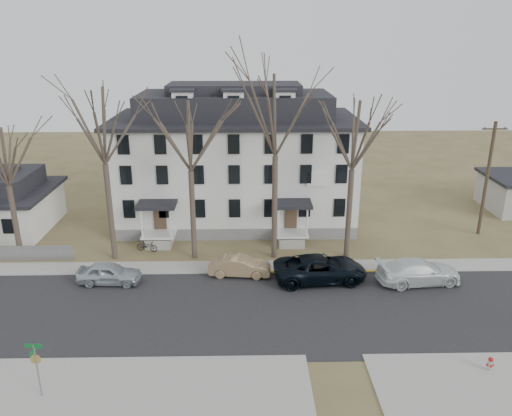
{
  "coord_description": "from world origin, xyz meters",
  "views": [
    {
      "loc": [
        -1.06,
        -24.55,
        16.16
      ],
      "look_at": [
        -0.38,
        9.0,
        4.22
      ],
      "focal_mm": 35.0,
      "sensor_mm": 36.0,
      "label": 1
    }
  ],
  "objects_px": {
    "car_navy": "(320,269)",
    "car_silver": "(109,274)",
    "tree_mid_right": "(354,131)",
    "bicycle_left": "(147,246)",
    "boarding_house": "(235,161)",
    "tree_center": "(276,110)",
    "tree_bungalow": "(3,153)",
    "car_white": "(418,272)",
    "small_house": "(1,204)",
    "tree_mid_left": "(189,131)",
    "street_sign": "(36,363)",
    "car_tan": "(240,266)",
    "tree_far_left": "(101,121)",
    "fire_hydrant": "(490,365)",
    "utility_pole_far": "(487,178)"
  },
  "relations": [
    {
      "from": "car_silver",
      "to": "car_white",
      "type": "relative_size",
      "value": 0.75
    },
    {
      "from": "tree_center",
      "to": "tree_bungalow",
      "type": "distance_m",
      "value": 19.23
    },
    {
      "from": "car_navy",
      "to": "street_sign",
      "type": "bearing_deg",
      "value": 122.34
    },
    {
      "from": "tree_mid_right",
      "to": "bicycle_left",
      "type": "bearing_deg",
      "value": 175.81
    },
    {
      "from": "tree_center",
      "to": "street_sign",
      "type": "xyz_separation_m",
      "value": [
        -11.69,
        -15.14,
        -9.19
      ]
    },
    {
      "from": "tree_center",
      "to": "tree_bungalow",
      "type": "xyz_separation_m",
      "value": [
        -19.0,
        0.0,
        -2.97
      ]
    },
    {
      "from": "small_house",
      "to": "tree_mid_left",
      "type": "height_order",
      "value": "tree_mid_left"
    },
    {
      "from": "small_house",
      "to": "tree_bungalow",
      "type": "relative_size",
      "value": 0.81
    },
    {
      "from": "boarding_house",
      "to": "tree_center",
      "type": "bearing_deg",
      "value": -69.8
    },
    {
      "from": "tree_mid_right",
      "to": "boarding_house",
      "type": "bearing_deg",
      "value": 136.19
    },
    {
      "from": "tree_mid_right",
      "to": "car_navy",
      "type": "distance_m",
      "value": 9.9
    },
    {
      "from": "car_tan",
      "to": "street_sign",
      "type": "xyz_separation_m",
      "value": [
        -9.12,
        -12.11,
        1.18
      ]
    },
    {
      "from": "tree_far_left",
      "to": "tree_bungalow",
      "type": "height_order",
      "value": "tree_far_left"
    },
    {
      "from": "car_tan",
      "to": "fire_hydrant",
      "type": "distance_m",
      "value": 16.58
    },
    {
      "from": "utility_pole_far",
      "to": "car_navy",
      "type": "relative_size",
      "value": 1.51
    },
    {
      "from": "fire_hydrant",
      "to": "tree_center",
      "type": "bearing_deg",
      "value": 126.2
    },
    {
      "from": "tree_far_left",
      "to": "tree_mid_left",
      "type": "height_order",
      "value": "tree_far_left"
    },
    {
      "from": "small_house",
      "to": "fire_hydrant",
      "type": "xyz_separation_m",
      "value": [
        33.07,
        -19.95,
        -1.82
      ]
    },
    {
      "from": "small_house",
      "to": "car_white",
      "type": "distance_m",
      "value": 34.23
    },
    {
      "from": "car_silver",
      "to": "tree_mid_left",
      "type": "bearing_deg",
      "value": -50.53
    },
    {
      "from": "car_silver",
      "to": "car_tan",
      "type": "relative_size",
      "value": 0.99
    },
    {
      "from": "tree_center",
      "to": "tree_mid_right",
      "type": "height_order",
      "value": "tree_center"
    },
    {
      "from": "small_house",
      "to": "car_navy",
      "type": "bearing_deg",
      "value": -21.28
    },
    {
      "from": "tree_far_left",
      "to": "bicycle_left",
      "type": "height_order",
      "value": "tree_far_left"
    },
    {
      "from": "utility_pole_far",
      "to": "car_white",
      "type": "height_order",
      "value": "utility_pole_far"
    },
    {
      "from": "car_navy",
      "to": "fire_hydrant",
      "type": "relative_size",
      "value": 7.39
    },
    {
      "from": "boarding_house",
      "to": "bicycle_left",
      "type": "relative_size",
      "value": 12.3
    },
    {
      "from": "tree_far_left",
      "to": "tree_bungalow",
      "type": "xyz_separation_m",
      "value": [
        -7.0,
        0.0,
        -2.22
      ]
    },
    {
      "from": "tree_mid_left",
      "to": "fire_hydrant",
      "type": "distance_m",
      "value": 23.06
    },
    {
      "from": "car_navy",
      "to": "car_silver",
      "type": "bearing_deg",
      "value": 85.2
    },
    {
      "from": "small_house",
      "to": "tree_mid_left",
      "type": "bearing_deg",
      "value": -20.03
    },
    {
      "from": "tree_center",
      "to": "utility_pole_far",
      "type": "xyz_separation_m",
      "value": [
        17.5,
        4.2,
        -6.18
      ]
    },
    {
      "from": "boarding_house",
      "to": "car_tan",
      "type": "xyz_separation_m",
      "value": [
        0.43,
        -11.18,
        -4.67
      ]
    },
    {
      "from": "small_house",
      "to": "boarding_house",
      "type": "bearing_deg",
      "value": 5.59
    },
    {
      "from": "tree_bungalow",
      "to": "fire_hydrant",
      "type": "relative_size",
      "value": 12.69
    },
    {
      "from": "tree_center",
      "to": "tree_bungalow",
      "type": "relative_size",
      "value": 1.36
    },
    {
      "from": "tree_bungalow",
      "to": "car_white",
      "type": "xyz_separation_m",
      "value": [
        28.53,
        -4.36,
        -7.3
      ]
    },
    {
      "from": "car_tan",
      "to": "tree_bungalow",
      "type": "bearing_deg",
      "value": 84.44
    },
    {
      "from": "tree_mid_left",
      "to": "car_tan",
      "type": "height_order",
      "value": "tree_mid_left"
    },
    {
      "from": "tree_mid_right",
      "to": "tree_mid_left",
      "type": "bearing_deg",
      "value": 180.0
    },
    {
      "from": "tree_bungalow",
      "to": "car_navy",
      "type": "distance_m",
      "value": 23.42
    },
    {
      "from": "tree_mid_right",
      "to": "street_sign",
      "type": "height_order",
      "value": "tree_mid_right"
    },
    {
      "from": "small_house",
      "to": "car_silver",
      "type": "xyz_separation_m",
      "value": [
        11.65,
        -10.2,
        -1.53
      ]
    },
    {
      "from": "car_silver",
      "to": "tree_mid_right",
      "type": "bearing_deg",
      "value": -73.97
    },
    {
      "from": "utility_pole_far",
      "to": "street_sign",
      "type": "bearing_deg",
      "value": -146.48
    },
    {
      "from": "tree_center",
      "to": "car_tan",
      "type": "relative_size",
      "value": 3.43
    },
    {
      "from": "car_tan",
      "to": "tree_mid_right",
      "type": "bearing_deg",
      "value": -64.58
    },
    {
      "from": "tree_far_left",
      "to": "tree_mid_right",
      "type": "bearing_deg",
      "value": 0.0
    },
    {
      "from": "tree_mid_right",
      "to": "bicycle_left",
      "type": "xyz_separation_m",
      "value": [
        -15.28,
        1.12,
        -9.16
      ]
    },
    {
      "from": "car_silver",
      "to": "car_tan",
      "type": "xyz_separation_m",
      "value": [
        8.78,
        0.98,
        -0.02
      ]
    }
  ]
}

